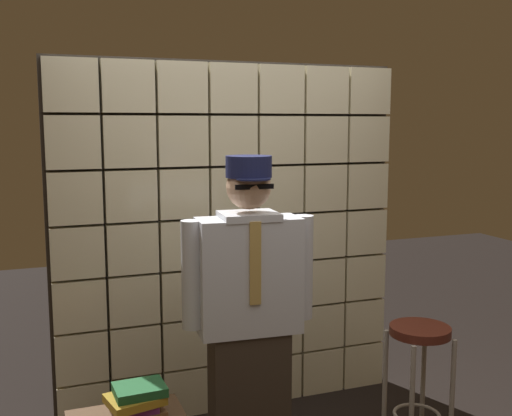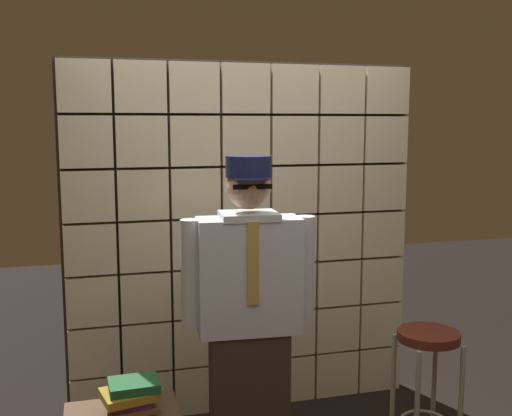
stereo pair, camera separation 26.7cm
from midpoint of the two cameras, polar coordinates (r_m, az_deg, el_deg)
name	(u,v)px [view 1 (the left image)]	position (r m, az deg, el deg)	size (l,w,h in m)	color
glass_block_wall	(233,241)	(3.94, -4.14, -3.10)	(2.28, 0.10, 2.28)	beige
standing_person	(249,318)	(3.14, -3.14, -10.28)	(0.69, 0.30, 1.72)	#382D23
bar_stool	(419,359)	(3.62, 12.94, -13.62)	(0.34, 0.34, 0.75)	#592319
book_stack	(137,403)	(2.91, -13.79, -17.36)	(0.27, 0.23, 0.17)	black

